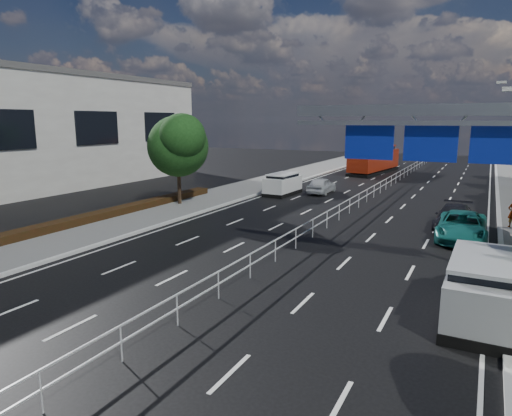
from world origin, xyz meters
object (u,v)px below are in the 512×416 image
at_px(red_bus, 374,159).
at_px(silver_minivan, 483,289).
at_px(near_car_silver, 322,185).
at_px(parked_car_teal, 462,226).
at_px(near_car_dark, 377,160).
at_px(overhead_gantry, 451,136).
at_px(parked_car_dark, 454,218).
at_px(white_minivan, 283,184).

distance_m(red_bus, silver_minivan, 41.19).
bearing_deg(near_car_silver, silver_minivan, 119.93).
bearing_deg(parked_car_teal, near_car_silver, 133.75).
bearing_deg(near_car_dark, silver_minivan, 113.88).
bearing_deg(near_car_dark, overhead_gantry, 113.31).
bearing_deg(overhead_gantry, near_car_dark, 105.56).
height_order(silver_minivan, parked_car_dark, silver_minivan).
bearing_deg(near_car_dark, white_minivan, 94.96).
distance_m(silver_minivan, parked_car_teal, 10.44).
bearing_deg(near_car_silver, white_minivan, 37.97).
bearing_deg(near_car_dark, parked_car_teal, 116.37).
bearing_deg(overhead_gantry, near_car_silver, 121.90).
xyz_separation_m(near_car_silver, parked_car_teal, (11.66, -11.44, 0.04)).
bearing_deg(red_bus, overhead_gantry, -65.77).
relative_size(near_car_silver, silver_minivan, 0.82).
relative_size(near_car_silver, near_car_dark, 0.83).
xyz_separation_m(white_minivan, parked_car_teal, (14.35, -9.30, -0.16)).
bearing_deg(near_car_dark, red_bus, 108.38).
bearing_deg(parked_car_dark, red_bus, 112.94).
height_order(overhead_gantry, parked_car_teal, overhead_gantry).
relative_size(near_car_dark, silver_minivan, 0.98).
relative_size(overhead_gantry, parked_car_dark, 2.14).
xyz_separation_m(overhead_gantry, white_minivan, (-13.96, 15.96, -4.72)).
relative_size(near_car_silver, parked_car_dark, 0.85).
distance_m(overhead_gantry, red_bus, 37.39).
bearing_deg(silver_minivan, parked_car_teal, 97.15).
xyz_separation_m(overhead_gantry, near_car_silver, (-11.27, 18.10, -4.92)).
bearing_deg(overhead_gantry, red_bus, 106.84).
bearing_deg(silver_minivan, red_bus, 108.14).
height_order(near_car_silver, parked_car_dark, parked_car_dark).
bearing_deg(overhead_gantry, parked_car_teal, 86.63).
xyz_separation_m(red_bus, parked_car_teal, (11.16, -28.92, -0.94)).
distance_m(overhead_gantry, parked_car_teal, 8.26).
bearing_deg(near_car_dark, near_car_silver, 100.47).
distance_m(parked_car_teal, parked_car_dark, 2.35).
distance_m(white_minivan, silver_minivan, 25.06).
height_order(white_minivan, parked_car_dark, white_minivan).
distance_m(overhead_gantry, near_car_dark, 47.01).
distance_m(near_car_silver, parked_car_dark, 14.41).
xyz_separation_m(overhead_gantry, near_car_dark, (-12.55, 45.05, -4.80)).
bearing_deg(parked_car_teal, silver_minivan, -85.36).
height_order(overhead_gantry, parked_car_dark, overhead_gantry).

